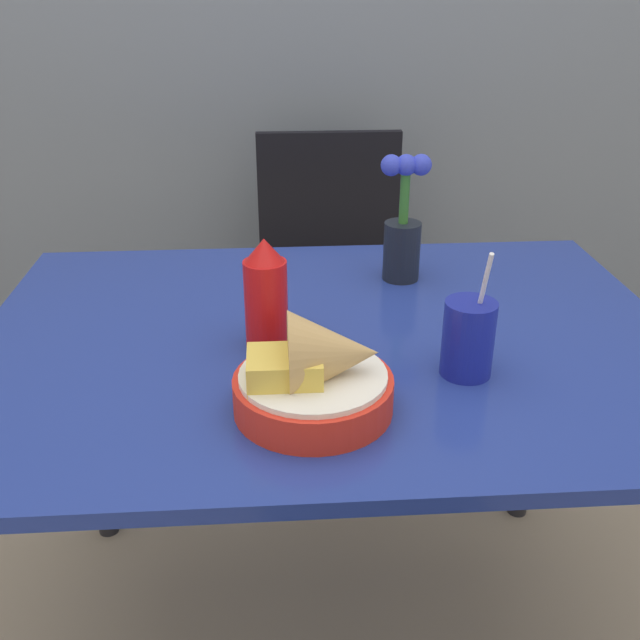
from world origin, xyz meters
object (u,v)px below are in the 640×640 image
food_basket (319,376)px  drink_cup (468,341)px  chair_far_window (331,272)px  ketchup_bottle (266,296)px  flower_vase (403,230)px

food_basket → drink_cup: drink_cup is taller
food_basket → drink_cup: 0.25m
chair_far_window → ketchup_bottle: ketchup_bottle is taller
chair_far_window → flower_vase: 0.65m
food_basket → flower_vase: 0.51m
food_basket → drink_cup: (0.23, 0.09, 0.00)m
food_basket → flower_vase: size_ratio=0.90×
drink_cup → flower_vase: bearing=95.3°
food_basket → drink_cup: bearing=20.3°
ketchup_bottle → drink_cup: size_ratio=0.90×
ketchup_bottle → drink_cup: (0.30, -0.11, -0.03)m
ketchup_bottle → flower_vase: 0.38m
chair_far_window → ketchup_bottle: (-0.17, -0.83, 0.30)m
flower_vase → ketchup_bottle: bearing=-134.8°
chair_far_window → drink_cup: drink_cup is taller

